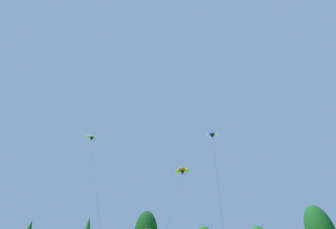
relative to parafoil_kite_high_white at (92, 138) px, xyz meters
The scene contains 3 objects.
parafoil_kite_high_white is the anchor object (origin of this frame).
parafoil_kite_mid_orange 20.35m from the parafoil_kite_high_white, ahead, with size 2.80×19.23×16.00m.
parafoil_kite_far_blue_white 25.24m from the parafoil_kite_high_white, ahead, with size 2.37×18.37×19.78m.
Camera 1 is at (3.39, 1.63, 2.22)m, focal length 23.29 mm.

